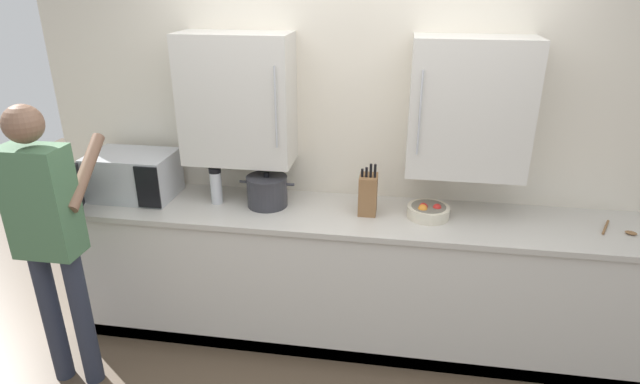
{
  "coord_description": "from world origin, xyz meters",
  "views": [
    {
      "loc": [
        0.31,
        -2.08,
        2.3
      ],
      "look_at": [
        -0.15,
        0.8,
        1.08
      ],
      "focal_mm": 29.01,
      "sensor_mm": 36.0,
      "label": 1
    }
  ],
  "objects_px": {
    "microwave_oven": "(128,176)",
    "fruit_bowl": "(428,211)",
    "stock_pot": "(267,191)",
    "person_figure": "(48,229)",
    "knife_block": "(368,194)",
    "thermos_flask": "(216,185)",
    "wooden_spoon": "(619,230)"
  },
  "relations": [
    {
      "from": "microwave_oven",
      "to": "fruit_bowl",
      "type": "height_order",
      "value": "microwave_oven"
    },
    {
      "from": "stock_pot",
      "to": "person_figure",
      "type": "height_order",
      "value": "person_figure"
    },
    {
      "from": "microwave_oven",
      "to": "wooden_spoon",
      "type": "xyz_separation_m",
      "value": [
        3.06,
        -0.04,
        -0.14
      ]
    },
    {
      "from": "knife_block",
      "to": "person_figure",
      "type": "relative_size",
      "value": 0.19
    },
    {
      "from": "fruit_bowl",
      "to": "person_figure",
      "type": "bearing_deg",
      "value": -161.45
    },
    {
      "from": "microwave_oven",
      "to": "knife_block",
      "type": "relative_size",
      "value": 2.23
    },
    {
      "from": "stock_pot",
      "to": "thermos_flask",
      "type": "xyz_separation_m",
      "value": [
        -0.34,
        -0.01,
        0.02
      ]
    },
    {
      "from": "thermos_flask",
      "to": "person_figure",
      "type": "distance_m",
      "value": 1.0
    },
    {
      "from": "fruit_bowl",
      "to": "wooden_spoon",
      "type": "relative_size",
      "value": 1.24
    },
    {
      "from": "stock_pot",
      "to": "microwave_oven",
      "type": "bearing_deg",
      "value": -179.87
    },
    {
      "from": "thermos_flask",
      "to": "person_figure",
      "type": "bearing_deg",
      "value": -135.69
    },
    {
      "from": "thermos_flask",
      "to": "wooden_spoon",
      "type": "bearing_deg",
      "value": -0.62
    },
    {
      "from": "microwave_oven",
      "to": "thermos_flask",
      "type": "xyz_separation_m",
      "value": [
        0.61,
        -0.01,
        -0.03
      ]
    },
    {
      "from": "stock_pot",
      "to": "wooden_spoon",
      "type": "height_order",
      "value": "stock_pot"
    },
    {
      "from": "fruit_bowl",
      "to": "stock_pot",
      "type": "xyz_separation_m",
      "value": [
        -1.02,
        0.02,
        0.06
      ]
    },
    {
      "from": "wooden_spoon",
      "to": "person_figure",
      "type": "bearing_deg",
      "value": -168.03
    },
    {
      "from": "wooden_spoon",
      "to": "stock_pot",
      "type": "bearing_deg",
      "value": 178.9
    },
    {
      "from": "person_figure",
      "to": "wooden_spoon",
      "type": "bearing_deg",
      "value": 11.97
    },
    {
      "from": "knife_block",
      "to": "wooden_spoon",
      "type": "distance_m",
      "value": 1.47
    },
    {
      "from": "stock_pot",
      "to": "thermos_flask",
      "type": "bearing_deg",
      "value": -177.58
    },
    {
      "from": "microwave_oven",
      "to": "wooden_spoon",
      "type": "distance_m",
      "value": 3.06
    },
    {
      "from": "stock_pot",
      "to": "wooden_spoon",
      "type": "xyz_separation_m",
      "value": [
        2.11,
        -0.04,
        -0.09
      ]
    },
    {
      "from": "knife_block",
      "to": "wooden_spoon",
      "type": "xyz_separation_m",
      "value": [
        1.46,
        -0.03,
        -0.12
      ]
    },
    {
      "from": "microwave_oven",
      "to": "stock_pot",
      "type": "distance_m",
      "value": 0.95
    },
    {
      "from": "knife_block",
      "to": "thermos_flask",
      "type": "relative_size",
      "value": 1.37
    },
    {
      "from": "wooden_spoon",
      "to": "person_figure",
      "type": "height_order",
      "value": "person_figure"
    },
    {
      "from": "person_figure",
      "to": "knife_block",
      "type": "bearing_deg",
      "value": 22.45
    },
    {
      "from": "fruit_bowl",
      "to": "wooden_spoon",
      "type": "distance_m",
      "value": 1.09
    },
    {
      "from": "microwave_oven",
      "to": "thermos_flask",
      "type": "relative_size",
      "value": 3.05
    },
    {
      "from": "stock_pot",
      "to": "person_figure",
      "type": "bearing_deg",
      "value": -145.9
    },
    {
      "from": "stock_pot",
      "to": "knife_block",
      "type": "bearing_deg",
      "value": -0.88
    },
    {
      "from": "thermos_flask",
      "to": "knife_block",
      "type": "bearing_deg",
      "value": 0.25
    }
  ]
}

